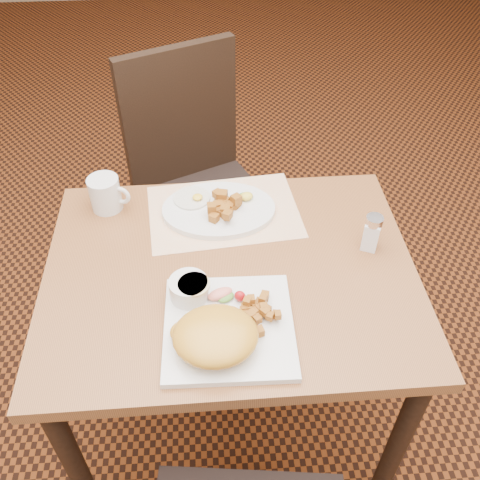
% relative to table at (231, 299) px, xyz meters
% --- Properties ---
extents(ground, '(8.00, 8.00, 0.00)m').
position_rel_table_xyz_m(ground, '(0.00, 0.00, -0.64)').
color(ground, black).
rests_on(ground, ground).
extents(table, '(0.90, 0.70, 0.75)m').
position_rel_table_xyz_m(table, '(0.00, 0.00, 0.00)').
color(table, brown).
rests_on(table, ground).
extents(chair_far, '(0.56, 0.56, 0.97)m').
position_rel_table_xyz_m(chair_far, '(-0.08, 0.67, -0.10)').
color(chair_far, black).
rests_on(chair_far, ground).
extents(placemat, '(0.42, 0.32, 0.00)m').
position_rel_table_xyz_m(placemat, '(-0.00, 0.21, 0.11)').
color(placemat, white).
rests_on(placemat, table).
extents(plate_square, '(0.29, 0.29, 0.02)m').
position_rel_table_xyz_m(plate_square, '(-0.01, -0.18, 0.12)').
color(plate_square, silver).
rests_on(plate_square, table).
extents(plate_oval, '(0.31, 0.24, 0.02)m').
position_rel_table_xyz_m(plate_oval, '(-0.02, 0.21, 0.12)').
color(plate_oval, silver).
rests_on(plate_oval, placemat).
extents(hollandaise_mound, '(0.19, 0.16, 0.07)m').
position_rel_table_xyz_m(hollandaise_mound, '(-0.05, -0.23, 0.16)').
color(hollandaise_mound, gold).
rests_on(hollandaise_mound, plate_square).
extents(ramekin, '(0.09, 0.09, 0.05)m').
position_rel_table_xyz_m(ramekin, '(-0.10, -0.09, 0.15)').
color(ramekin, silver).
rests_on(ramekin, plate_square).
extents(garnish_sq, '(0.09, 0.05, 0.03)m').
position_rel_table_xyz_m(garnish_sq, '(-0.02, -0.10, 0.14)').
color(garnish_sq, '#387223').
rests_on(garnish_sq, plate_square).
extents(fried_egg, '(0.10, 0.10, 0.02)m').
position_rel_table_xyz_m(fried_egg, '(-0.09, 0.25, 0.13)').
color(fried_egg, white).
rests_on(fried_egg, plate_oval).
extents(garnish_ov, '(0.04, 0.04, 0.02)m').
position_rel_table_xyz_m(garnish_ov, '(0.06, 0.24, 0.14)').
color(garnish_ov, '#387223').
rests_on(garnish_ov, plate_oval).
extents(salt_shaker, '(0.06, 0.06, 0.10)m').
position_rel_table_xyz_m(salt_shaker, '(0.35, 0.05, 0.16)').
color(salt_shaker, white).
rests_on(salt_shaker, table).
extents(coffee_mug, '(0.11, 0.08, 0.09)m').
position_rel_table_xyz_m(coffee_mug, '(-0.32, 0.26, 0.16)').
color(coffee_mug, silver).
rests_on(coffee_mug, table).
extents(home_fries_sq, '(0.09, 0.12, 0.03)m').
position_rel_table_xyz_m(home_fries_sq, '(0.05, -0.15, 0.14)').
color(home_fries_sq, '#AE671C').
rests_on(home_fries_sq, plate_square).
extents(home_fries_ov, '(0.09, 0.12, 0.04)m').
position_rel_table_xyz_m(home_fries_ov, '(-0.00, 0.20, 0.14)').
color(home_fries_ov, '#AE671C').
rests_on(home_fries_ov, plate_oval).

